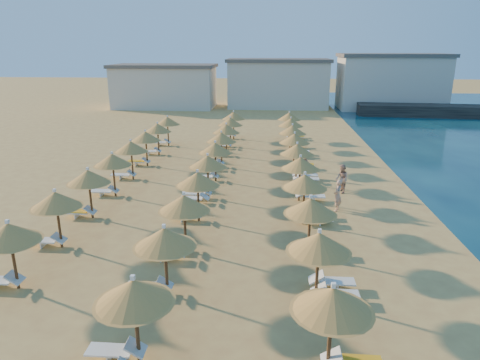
# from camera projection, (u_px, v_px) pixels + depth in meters

# --- Properties ---
(ground) EXTENTS (220.00, 220.00, 0.00)m
(ground) POSITION_uv_depth(u_px,v_px,m) (256.00, 227.00, 22.54)
(ground) COLOR tan
(ground) RESTS_ON ground
(jetty) EXTENTS (30.23, 6.56, 1.50)m
(jetty) POSITION_uv_depth(u_px,v_px,m) (473.00, 111.00, 57.29)
(jetty) COLOR black
(jetty) RESTS_ON ground
(hotel_blocks) EXTENTS (49.79, 10.32, 8.10)m
(hotel_blocks) POSITION_uv_depth(u_px,v_px,m) (285.00, 83.00, 65.28)
(hotel_blocks) COLOR beige
(hotel_blocks) RESTS_ON ground
(parasol_row_east) EXTENTS (2.38, 38.65, 2.90)m
(parasol_row_east) POSITION_uv_depth(u_px,v_px,m) (300.00, 164.00, 25.64)
(parasol_row_east) COLOR brown
(parasol_row_east) RESTS_ON ground
(parasol_row_west) EXTENTS (2.38, 38.65, 2.90)m
(parasol_row_west) POSITION_uv_depth(u_px,v_px,m) (208.00, 162.00, 26.04)
(parasol_row_west) COLOR brown
(parasol_row_west) RESTS_ON ground
(parasol_row_inland) EXTENTS (2.38, 27.77, 2.90)m
(parasol_row_inland) POSITION_uv_depth(u_px,v_px,m) (122.00, 153.00, 28.18)
(parasol_row_inland) COLOR brown
(parasol_row_inland) RESTS_ON ground
(loungers) EXTENTS (14.75, 37.77, 0.66)m
(loungers) POSITION_uv_depth(u_px,v_px,m) (225.00, 192.00, 26.81)
(loungers) COLOR white
(loungers) RESTS_ON ground
(beachgoer_c) EXTENTS (1.00, 0.86, 1.62)m
(beachgoer_c) POSITION_uv_depth(u_px,v_px,m) (305.00, 166.00, 30.86)
(beachgoer_c) COLOR tan
(beachgoer_c) RESTS_ON ground
(beachgoer_a) EXTENTS (0.64, 0.79, 1.87)m
(beachgoer_a) POSITION_uv_depth(u_px,v_px,m) (338.00, 195.00, 24.47)
(beachgoer_a) COLOR tan
(beachgoer_a) RESTS_ON ground
(beachgoer_b) EXTENTS (0.87, 1.03, 1.86)m
(beachgoer_b) POSITION_uv_depth(u_px,v_px,m) (342.00, 179.00, 27.52)
(beachgoer_b) COLOR tan
(beachgoer_b) RESTS_ON ground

